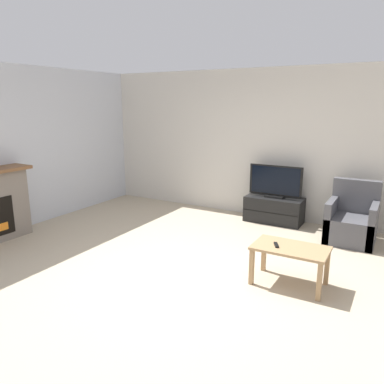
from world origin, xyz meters
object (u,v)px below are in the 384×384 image
object	(u,v)px
armchair	(352,222)
coffee_table	(290,253)
remote	(276,245)
tv_stand	(274,210)
tv	(275,183)

from	to	relation	value
armchair	coffee_table	distance (m)	1.96
coffee_table	remote	distance (m)	0.18
remote	coffee_table	bearing A→B (deg)	-9.51
tv_stand	tv	xyz separation A→B (m)	(0.00, -0.00, 0.49)
remote	tv_stand	bearing A→B (deg)	82.16
armchair	coffee_table	size ratio (longest dim) A/B	1.09
tv	armchair	world-z (taller)	tv
tv_stand	armchair	world-z (taller)	armchair
tv	armchair	bearing A→B (deg)	-13.41
armchair	remote	world-z (taller)	armchair
tv	armchair	distance (m)	1.43
tv	coffee_table	bearing A→B (deg)	-68.05
tv	coffee_table	xyz separation A→B (m)	(0.90, -2.23, -0.33)
coffee_table	remote	bearing A→B (deg)	-163.60
armchair	remote	size ratio (longest dim) A/B	6.05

